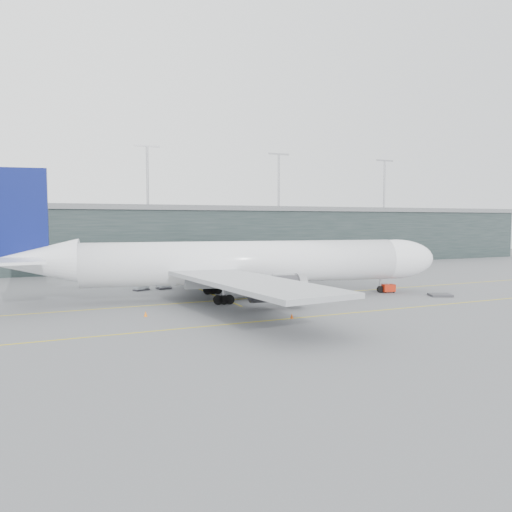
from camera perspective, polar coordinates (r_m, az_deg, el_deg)
name	(u,v)px	position (r m, az deg, el deg)	size (l,w,h in m)	color
ground	(185,298)	(75.31, -8.10, -4.82)	(320.00, 320.00, 0.00)	slate
taxiline_a	(193,302)	(71.53, -7.19, -5.27)	(160.00, 0.25, 0.02)	gold
taxiline_b	(235,324)	(56.69, -2.36, -7.72)	(160.00, 0.25, 0.02)	gold
taxiline_lead_main	(181,282)	(95.72, -8.58, -2.91)	(0.25, 60.00, 0.02)	gold
terminal	(120,236)	(131.16, -15.26, 2.21)	(240.00, 36.00, 29.00)	black
main_aircraft	(242,263)	(74.22, -1.67, -0.85)	(66.13, 61.37, 18.60)	white
jet_bridge	(240,253)	(103.42, -1.83, 0.31)	(12.19, 43.03, 6.40)	#302F35
gse_cart	(388,288)	(83.15, 14.89, -3.55)	(2.17, 1.59, 1.35)	#AC200C
baggage_dolly	(440,295)	(81.74, 20.31, -4.19)	(3.20, 2.56, 0.32)	#353439
uld_a	(139,286)	(84.63, -13.20, -3.33)	(2.19, 2.02, 1.61)	#3B3A40
uld_b	(142,284)	(85.31, -12.89, -3.13)	(2.40, 2.03, 1.97)	#3B3A40
uld_c	(164,283)	(85.92, -10.50, -3.03)	(2.52, 2.19, 2.00)	#3B3A40
cone_nose	(378,288)	(85.55, 13.81, -3.62)	(0.39, 0.39, 0.62)	#EF480D
cone_wing_stbd	(292,316)	(59.59, 4.12, -6.85)	(0.39, 0.39, 0.62)	#E04E0C
cone_wing_port	(223,283)	(90.36, -3.76, -3.06)	(0.48, 0.48, 0.76)	#CF6D0B
cone_tail	(146,314)	(62.08, -12.51, -6.47)	(0.42, 0.42, 0.67)	orange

